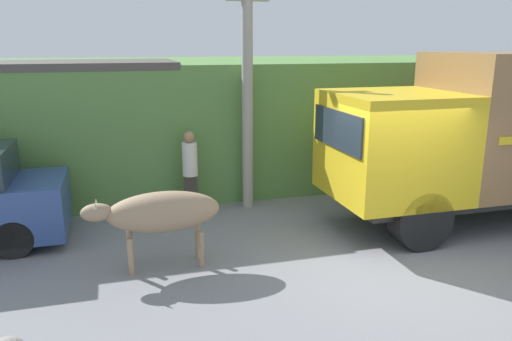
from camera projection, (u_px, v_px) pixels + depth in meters
name	position (u px, v px, depth m)	size (l,w,h in m)	color
ground_plane	(396.00, 258.00, 8.47)	(60.00, 60.00, 0.00)	gray
hillside_embankment	(275.00, 114.00, 14.36)	(32.00, 6.11, 3.09)	#568442
building_backdrop	(79.00, 131.00, 11.36)	(4.39, 2.70, 3.15)	#B2BCAD
brown_cow	(161.00, 213.00, 7.91)	(2.15, 0.65, 1.27)	#9E7F60
pedestrian_on_hill	(190.00, 168.00, 10.50)	(0.37, 0.37, 1.76)	#38332D
utility_pole	(247.00, 88.00, 10.49)	(0.90, 0.23, 5.01)	#9E998E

